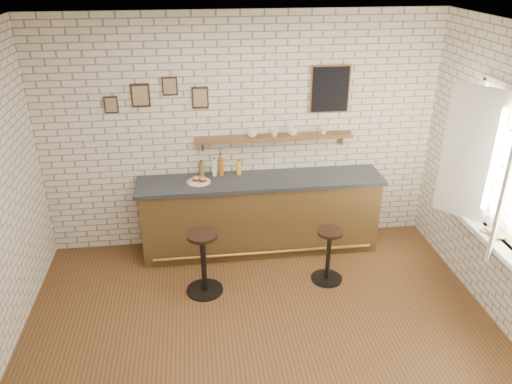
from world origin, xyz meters
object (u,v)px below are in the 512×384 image
at_px(ciabatta_sandwich, 200,179).
at_px(bar_stool_left, 203,261).
at_px(bitters_bottle_brown, 202,170).
at_px(shelf_cup_a, 252,133).
at_px(shelf_cup_d, 323,131).
at_px(book_upper, 489,233).
at_px(book_lower, 489,235).
at_px(shelf_cup_b, 274,132).
at_px(shelf_cup_c, 293,131).
at_px(bar_counter, 261,214).
at_px(sandwich_plate, 199,182).
at_px(condiment_bottle_yellow, 239,168).
at_px(bitters_bottle_white, 214,168).
at_px(bitters_bottle_amber, 221,167).
at_px(bar_stool_right, 328,254).

bearing_deg(ciabatta_sandwich, bar_stool_left, -90.63).
relative_size(bitters_bottle_brown, shelf_cup_a, 1.72).
relative_size(bitters_bottle_brown, shelf_cup_d, 2.41).
bearing_deg(book_upper, book_lower, -83.79).
relative_size(shelf_cup_b, book_lower, 0.51).
xyz_separation_m(shelf_cup_c, book_upper, (1.75, -1.74, -0.59)).
distance_m(bar_counter, shelf_cup_c, 1.15).
distance_m(sandwich_plate, shelf_cup_d, 1.69).
xyz_separation_m(sandwich_plate, book_lower, (2.95, -1.53, -0.08)).
height_order(condiment_bottle_yellow, shelf_cup_d, shelf_cup_d).
height_order(shelf_cup_b, book_lower, shelf_cup_b).
bearing_deg(shelf_cup_c, ciabatta_sandwich, 133.39).
relative_size(bitters_bottle_white, shelf_cup_a, 1.93).
xyz_separation_m(bitters_bottle_amber, book_upper, (2.67, -1.72, -0.17)).
relative_size(bitters_bottle_amber, book_upper, 1.37).
bearing_deg(shelf_cup_b, bitters_bottle_amber, 107.03).
relative_size(ciabatta_sandwich, shelf_cup_b, 1.92).
bearing_deg(shelf_cup_b, shelf_cup_c, -74.76).
bearing_deg(bitters_bottle_brown, ciabatta_sandwich, -100.68).
relative_size(bitters_bottle_brown, shelf_cup_b, 2.00).
distance_m(shelf_cup_b, book_upper, 2.70).
bearing_deg(bitters_bottle_amber, book_upper, -32.76).
xyz_separation_m(bitters_bottle_amber, shelf_cup_a, (0.41, 0.02, 0.42)).
bearing_deg(condiment_bottle_yellow, shelf_cup_c, 1.78).
bearing_deg(shelf_cup_a, bitters_bottle_brown, 157.06).
bearing_deg(bitters_bottle_brown, sandwich_plate, -103.28).
relative_size(condiment_bottle_yellow, book_upper, 0.93).
xyz_separation_m(bar_stool_right, book_lower, (1.48, -0.73, 0.58)).
bearing_deg(ciabatta_sandwich, shelf_cup_d, 7.26).
relative_size(sandwich_plate, book_lower, 1.31).
xyz_separation_m(ciabatta_sandwich, bitters_bottle_amber, (0.28, 0.18, 0.08)).
distance_m(bitters_bottle_brown, bitters_bottle_white, 0.16).
distance_m(shelf_cup_b, book_lower, 2.71).
bearing_deg(shelf_cup_a, book_lower, -62.39).
xyz_separation_m(sandwich_plate, bitters_bottle_amber, (0.28, 0.18, 0.11)).
distance_m(bitters_bottle_brown, bar_stool_right, 1.89).
xyz_separation_m(bar_stool_right, book_upper, (1.48, -0.73, 0.59)).
relative_size(bar_stool_left, shelf_cup_a, 6.13).
relative_size(bitters_bottle_brown, book_lower, 1.02).
relative_size(bar_stool_left, book_upper, 3.59).
relative_size(bar_stool_right, shelf_cup_d, 7.52).
height_order(bitters_bottle_brown, condiment_bottle_yellow, bitters_bottle_brown).
height_order(shelf_cup_a, book_lower, shelf_cup_a).
distance_m(book_lower, book_upper, 0.02).
height_order(bar_stool_left, book_lower, book_lower).
bearing_deg(bitters_bottle_amber, bitters_bottle_brown, 180.00).
xyz_separation_m(bar_stool_left, bar_stool_right, (1.47, 0.04, -0.05)).
xyz_separation_m(condiment_bottle_yellow, shelf_cup_c, (0.69, 0.02, 0.46)).
height_order(bar_counter, shelf_cup_c, shelf_cup_c).
bearing_deg(bar_counter, shelf_cup_a, 111.61).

